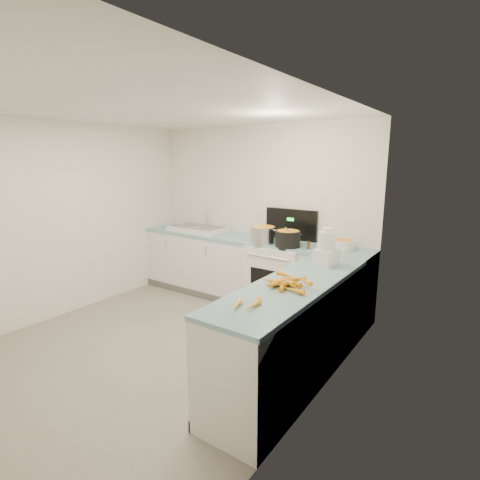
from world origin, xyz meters
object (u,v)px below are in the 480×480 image
Objects in this scene: steel_pot at (263,236)px; black_pot at (288,240)px; sink at (198,229)px; mixing_bowl at (343,245)px; extract_bottle at (308,245)px; food_processor at (327,249)px; stove at (280,276)px; spice_jar at (319,248)px.

steel_pot is 0.36m from black_pot.
mixing_bowl is (2.27, 0.07, 0.02)m from sink.
extract_bottle is 0.24× the size of food_processor.
extract_bottle is (1.90, -0.13, 0.01)m from sink.
stove reaches higher than black_pot.
mixing_bowl is 0.35m from spice_jar.
sink is 9.03× the size of extract_bottle.
spice_jar is (0.62, -0.20, 0.51)m from stove.
sink is 1.64m from black_pot.
steel_pot is at bearing -179.72° from black_pot.
stove is 1.58× the size of sink.
spice_jar is at bearing -3.51° from steel_pot.
steel_pot is 1.21m from food_processor.
extract_bottle is 0.19m from spice_jar.
food_processor reaches higher than spice_jar.
mixing_bowl is 0.66× the size of food_processor.
steel_pot is 3.59× the size of spice_jar.
mixing_bowl is at bearing 6.31° from stove.
steel_pot reaches higher than black_pot.
stove reaches higher than food_processor.
black_pot is at bearing -5.76° from sink.
food_processor reaches higher than sink.
mixing_bowl reaches higher than spice_jar.
mixing_bowl is 0.78m from food_processor.
extract_bottle is at bearing -150.75° from mixing_bowl.
sink is 3.30× the size of mixing_bowl.
steel_pot reaches higher than spice_jar.
black_pot is at bearing -39.52° from stove.
spice_jar is at bearing -5.94° from sink.
stove is 5.22× the size of mixing_bowl.
food_processor is at bearing -59.46° from spice_jar.
mixing_bowl reaches higher than extract_bottle.
stove is at bearing 39.54° from steel_pot.
black_pot is at bearing -159.40° from mixing_bowl.
mixing_bowl is at bearing 96.63° from food_processor.
food_processor is (1.09, -0.53, 0.07)m from steel_pot.
mixing_bowl is (1.00, 0.24, -0.04)m from steel_pot.
extract_bottle is (-0.37, -0.21, -0.01)m from mixing_bowl.
sink is 2.27m from mixing_bowl.
black_pot is 0.68m from mixing_bowl.
steel_pot is 0.81m from spice_jar.
spice_jar is 0.57m from food_processor.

